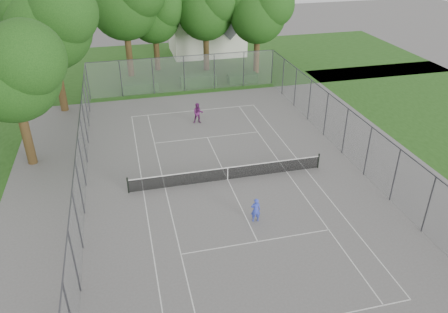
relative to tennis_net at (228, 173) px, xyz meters
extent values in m
plane|color=#615E5C|center=(0.00, 0.00, -0.51)|extent=(120.00, 120.00, 0.00)
cube|color=#214B15|center=(0.00, 26.00, -0.51)|extent=(60.00, 20.00, 0.00)
cube|color=silver|center=(0.00, 11.88, -0.50)|extent=(10.97, 0.06, 0.01)
cube|color=silver|center=(-5.49, 0.00, -0.50)|extent=(0.06, 23.77, 0.01)
cube|color=silver|center=(5.49, 0.00, -0.50)|extent=(0.06, 23.77, 0.01)
cube|color=silver|center=(-4.12, 0.00, -0.50)|extent=(0.06, 23.77, 0.01)
cube|color=silver|center=(4.12, 0.00, -0.50)|extent=(0.06, 23.77, 0.01)
cube|color=silver|center=(0.00, -6.40, -0.50)|extent=(8.23, 0.06, 0.01)
cube|color=silver|center=(0.00, 6.40, -0.50)|extent=(8.23, 0.06, 0.01)
cube|color=silver|center=(0.00, 0.00, -0.50)|extent=(0.06, 12.80, 0.01)
cube|color=silver|center=(0.00, 11.73, -0.50)|extent=(0.06, 0.30, 0.01)
cylinder|color=black|center=(-6.39, 0.00, 0.04)|extent=(0.10, 0.10, 1.10)
cylinder|color=black|center=(6.39, 0.00, 0.04)|extent=(0.10, 0.10, 1.10)
cube|color=black|center=(0.00, 0.00, -0.06)|extent=(12.67, 0.01, 0.86)
cube|color=silver|center=(0.00, 0.00, 0.40)|extent=(12.77, 0.03, 0.06)
cube|color=silver|center=(0.00, 0.00, -0.07)|extent=(0.05, 0.02, 0.88)
cylinder|color=#38383D|center=(-9.00, 17.00, 1.24)|extent=(0.08, 0.08, 3.50)
cylinder|color=#38383D|center=(9.00, 17.00, 1.24)|extent=(0.08, 0.08, 3.50)
cube|color=slate|center=(0.00, 17.00, 1.24)|extent=(18.00, 0.02, 3.50)
cube|color=slate|center=(-9.00, 0.00, 1.24)|extent=(0.02, 34.00, 3.50)
cube|color=slate|center=(9.00, 0.00, 1.24)|extent=(0.02, 34.00, 3.50)
cube|color=#38383D|center=(0.00, 17.00, 2.99)|extent=(18.00, 0.05, 0.05)
cube|color=#38383D|center=(-9.00, 0.00, 2.99)|extent=(0.05, 34.00, 0.05)
cube|color=#38383D|center=(9.00, 0.00, 2.99)|extent=(0.05, 34.00, 0.05)
cylinder|color=#3D2B16|center=(-4.84, 23.08, 1.93)|extent=(0.66, 0.66, 4.89)
sphere|color=#163B10|center=(-4.84, 23.08, 6.81)|extent=(6.95, 6.95, 6.95)
cylinder|color=#3D2B16|center=(-1.82, 24.42, 1.41)|extent=(0.61, 0.61, 3.84)
sphere|color=#163B10|center=(-1.82, 24.42, 5.23)|extent=(5.46, 5.46, 5.46)
sphere|color=#163B10|center=(-0.73, 23.60, 6.33)|extent=(4.36, 4.36, 4.36)
sphere|color=#163B10|center=(-2.77, 25.10, 6.05)|extent=(4.09, 4.09, 4.09)
cylinder|color=#3D2B16|center=(3.50, 23.20, 1.58)|extent=(0.63, 0.63, 4.18)
sphere|color=#163B10|center=(3.50, 23.20, 5.76)|extent=(5.95, 5.95, 5.95)
sphere|color=#163B10|center=(4.69, 22.31, 6.95)|extent=(4.76, 4.76, 4.76)
sphere|color=#163B10|center=(2.46, 23.94, 6.65)|extent=(4.46, 4.46, 4.46)
cylinder|color=#3D2B16|center=(8.58, 20.90, 1.53)|extent=(0.62, 0.62, 4.08)
sphere|color=#163B10|center=(8.58, 20.90, 5.60)|extent=(5.81, 5.81, 5.81)
sphere|color=#163B10|center=(9.74, 20.02, 6.76)|extent=(4.64, 4.64, 4.64)
sphere|color=#163B10|center=(7.57, 21.62, 6.47)|extent=(4.35, 4.35, 4.35)
cylinder|color=#3D2B16|center=(-11.16, 14.85, 1.89)|extent=(0.65, 0.65, 4.80)
sphere|color=#163B10|center=(-11.16, 14.85, 6.68)|extent=(6.83, 6.83, 6.83)
sphere|color=#163B10|center=(-9.80, 13.82, 8.04)|extent=(5.46, 5.46, 5.46)
sphere|color=#163B10|center=(-12.36, 15.70, 7.70)|extent=(5.12, 5.12, 5.12)
cylinder|color=#3D2B16|center=(-12.69, 5.47, 1.61)|extent=(0.63, 0.63, 4.25)
sphere|color=#163B10|center=(-12.69, 5.47, 5.85)|extent=(6.04, 6.04, 6.04)
sphere|color=#163B10|center=(-11.48, 4.57, 7.06)|extent=(4.83, 4.83, 4.83)
cube|color=#1D4917|center=(-4.27, 17.85, -0.06)|extent=(3.57, 1.07, 0.89)
cube|color=#1D4917|center=(1.57, 18.10, 0.06)|extent=(3.60, 1.03, 1.13)
cube|color=#1D4917|center=(6.23, 18.13, -0.05)|extent=(3.04, 1.12, 0.91)
cube|color=white|center=(4.99, 30.02, 2.75)|extent=(8.70, 6.53, 6.53)
imported|color=blue|center=(0.42, -4.64, 0.24)|extent=(0.59, 0.42, 1.51)
imported|color=#662260|center=(-0.15, 9.27, 0.36)|extent=(0.92, 0.76, 1.74)
camera|label=1|loc=(-6.10, -23.52, 14.68)|focal=35.00mm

